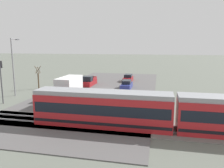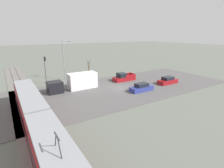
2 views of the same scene
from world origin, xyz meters
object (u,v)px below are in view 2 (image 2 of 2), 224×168
at_px(light_rail_tram, 40,128).
at_px(street_lamp_near_crossing, 64,58).
at_px(sedan_car_0, 168,81).
at_px(sedan_car_1, 141,88).
at_px(pickup_truck, 124,78).
at_px(traffic_light_pole, 45,67).
at_px(street_tree, 89,69).
at_px(box_truck, 76,82).

bearing_deg(light_rail_tram, street_lamp_near_crossing, -22.88).
distance_m(light_rail_tram, sedan_car_0, 28.89).
xyz_separation_m(sedan_car_1, street_lamp_near_crossing, (16.57, 9.38, 4.46)).
relative_size(pickup_truck, traffic_light_pole, 0.89).
bearing_deg(street_lamp_near_crossing, pickup_truck, -128.24).
height_order(sedan_car_0, street_tree, street_tree).
xyz_separation_m(light_rail_tram, pickup_truck, (15.28, -21.03, -0.97)).
bearing_deg(box_truck, light_rail_tram, 147.97).
height_order(sedan_car_1, traffic_light_pole, traffic_light_pole).
height_order(light_rail_tram, box_truck, light_rail_tram).
distance_m(sedan_car_0, sedan_car_1, 8.27).
bearing_deg(street_lamp_near_crossing, light_rail_tram, 157.12).
xyz_separation_m(box_truck, sedan_car_0, (-6.77, -18.35, -0.80)).
distance_m(sedan_car_0, street_tree, 19.18).
bearing_deg(sedan_car_1, pickup_truck, -11.12).
relative_size(sedan_car_0, sedan_car_1, 1.00).
bearing_deg(traffic_light_pole, sedan_car_0, -122.59).
height_order(traffic_light_pole, street_tree, traffic_light_pole).
bearing_deg(box_truck, street_tree, -38.21).
xyz_separation_m(pickup_truck, traffic_light_pole, (7.18, 15.67, 2.97)).
height_order(sedan_car_0, street_lamp_near_crossing, street_lamp_near_crossing).
relative_size(box_truck, sedan_car_0, 2.04).
height_order(pickup_truck, street_lamp_near_crossing, street_lamp_near_crossing).
bearing_deg(box_truck, street_lamp_near_crossing, -4.71).
bearing_deg(traffic_light_pole, street_lamp_near_crossing, -73.06).
distance_m(light_rail_tram, sedan_car_1, 20.82).
relative_size(sedan_car_1, traffic_light_pole, 0.80).
bearing_deg(light_rail_tram, pickup_truck, -54.00).
distance_m(light_rail_tram, traffic_light_pole, 23.17).
xyz_separation_m(light_rail_tram, street_tree, (23.23, -15.88, 0.18)).
distance_m(traffic_light_pole, street_lamp_near_crossing, 5.14).
distance_m(traffic_light_pole, street_tree, 10.71).
height_order(traffic_light_pole, street_lamp_near_crossing, street_lamp_near_crossing).
relative_size(light_rail_tram, pickup_truck, 5.21).
bearing_deg(pickup_truck, box_truck, 91.65).
distance_m(pickup_truck, traffic_light_pole, 17.49).
xyz_separation_m(sedan_car_0, street_lamp_near_crossing, (15.73, 17.61, 4.45)).
xyz_separation_m(sedan_car_0, sedan_car_1, (-0.85, 8.23, -0.01)).
relative_size(pickup_truck, sedan_car_0, 1.13).
height_order(pickup_truck, street_tree, street_tree).
bearing_deg(sedan_car_1, box_truck, 53.03).
bearing_deg(light_rail_tram, traffic_light_pole, -13.41).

